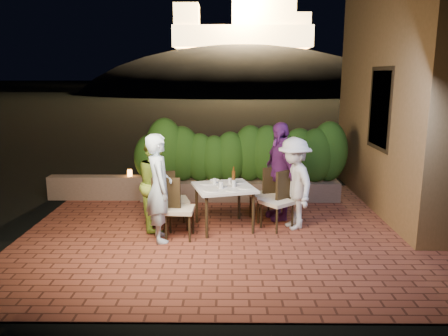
{
  "coord_description": "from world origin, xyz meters",
  "views": [
    {
      "loc": [
        -0.06,
        -6.76,
        2.62
      ],
      "look_at": [
        -0.13,
        0.59,
        1.05
      ],
      "focal_mm": 35.0,
      "sensor_mm": 36.0,
      "label": 1
    }
  ],
  "objects_px": {
    "dining_table": "(224,207)",
    "parapet_lamp": "(130,173)",
    "beer_bottle": "(234,176)",
    "diner_white": "(294,183)",
    "chair_left_back": "(174,200)",
    "diner_green": "(157,183)",
    "diner_purple": "(280,171)",
    "chair_left_front": "(179,208)",
    "chair_right_front": "(277,201)",
    "bowl": "(215,181)",
    "chair_right_back": "(264,194)",
    "diner_blue": "(159,188)"
  },
  "relations": [
    {
      "from": "bowl",
      "to": "chair_right_back",
      "type": "distance_m",
      "value": 0.96
    },
    {
      "from": "diner_blue",
      "to": "diner_green",
      "type": "relative_size",
      "value": 1.08
    },
    {
      "from": "chair_left_front",
      "to": "chair_right_back",
      "type": "bearing_deg",
      "value": 36.19
    },
    {
      "from": "bowl",
      "to": "chair_left_back",
      "type": "xyz_separation_m",
      "value": [
        -0.69,
        -0.26,
        -0.26
      ]
    },
    {
      "from": "chair_left_back",
      "to": "parapet_lamp",
      "type": "relative_size",
      "value": 7.27
    },
    {
      "from": "dining_table",
      "to": "diner_blue",
      "type": "relative_size",
      "value": 0.56
    },
    {
      "from": "chair_left_front",
      "to": "bowl",
      "type": "bearing_deg",
      "value": 56.4
    },
    {
      "from": "dining_table",
      "to": "diner_purple",
      "type": "bearing_deg",
      "value": 28.44
    },
    {
      "from": "beer_bottle",
      "to": "chair_left_front",
      "type": "relative_size",
      "value": 0.32
    },
    {
      "from": "chair_right_front",
      "to": "diner_white",
      "type": "bearing_deg",
      "value": 149.46
    },
    {
      "from": "chair_right_back",
      "to": "diner_white",
      "type": "relative_size",
      "value": 0.61
    },
    {
      "from": "dining_table",
      "to": "chair_left_front",
      "type": "height_order",
      "value": "chair_left_front"
    },
    {
      "from": "chair_left_back",
      "to": "chair_right_front",
      "type": "height_order",
      "value": "chair_left_back"
    },
    {
      "from": "diner_white",
      "to": "parapet_lamp",
      "type": "distance_m",
      "value": 3.7
    },
    {
      "from": "chair_left_front",
      "to": "chair_left_back",
      "type": "height_order",
      "value": "chair_left_back"
    },
    {
      "from": "dining_table",
      "to": "parapet_lamp",
      "type": "height_order",
      "value": "dining_table"
    },
    {
      "from": "chair_left_back",
      "to": "chair_right_back",
      "type": "relative_size",
      "value": 1.05
    },
    {
      "from": "beer_bottle",
      "to": "parapet_lamp",
      "type": "relative_size",
      "value": 2.27
    },
    {
      "from": "chair_left_back",
      "to": "diner_green",
      "type": "distance_m",
      "value": 0.41
    },
    {
      "from": "beer_bottle",
      "to": "diner_white",
      "type": "xyz_separation_m",
      "value": [
        1.04,
        -0.08,
        -0.11
      ]
    },
    {
      "from": "chair_right_front",
      "to": "parapet_lamp",
      "type": "bearing_deg",
      "value": -71.1
    },
    {
      "from": "chair_right_front",
      "to": "parapet_lamp",
      "type": "xyz_separation_m",
      "value": [
        -2.95,
        1.82,
        0.07
      ]
    },
    {
      "from": "bowl",
      "to": "diner_green",
      "type": "relative_size",
      "value": 0.11
    },
    {
      "from": "beer_bottle",
      "to": "diner_purple",
      "type": "bearing_deg",
      "value": 27.07
    },
    {
      "from": "beer_bottle",
      "to": "chair_right_back",
      "type": "height_order",
      "value": "beer_bottle"
    },
    {
      "from": "beer_bottle",
      "to": "diner_white",
      "type": "height_order",
      "value": "diner_white"
    },
    {
      "from": "beer_bottle",
      "to": "chair_left_front",
      "type": "distance_m",
      "value": 1.14
    },
    {
      "from": "chair_right_front",
      "to": "diner_purple",
      "type": "xyz_separation_m",
      "value": [
        0.1,
        0.56,
        0.4
      ]
    },
    {
      "from": "beer_bottle",
      "to": "diner_blue",
      "type": "height_order",
      "value": "diner_blue"
    },
    {
      "from": "chair_right_back",
      "to": "chair_right_front",
      "type": "bearing_deg",
      "value": 92.71
    },
    {
      "from": "chair_right_front",
      "to": "dining_table",
      "type": "bearing_deg",
      "value": -40.03
    },
    {
      "from": "bowl",
      "to": "diner_blue",
      "type": "distance_m",
      "value": 1.2
    },
    {
      "from": "chair_right_front",
      "to": "chair_right_back",
      "type": "distance_m",
      "value": 0.52
    },
    {
      "from": "diner_blue",
      "to": "chair_right_front",
      "type": "bearing_deg",
      "value": -90.18
    },
    {
      "from": "diner_purple",
      "to": "dining_table",
      "type": "bearing_deg",
      "value": -79.01
    },
    {
      "from": "beer_bottle",
      "to": "parapet_lamp",
      "type": "xyz_separation_m",
      "value": [
        -2.2,
        1.7,
        -0.34
      ]
    },
    {
      "from": "bowl",
      "to": "chair_right_back",
      "type": "relative_size",
      "value": 0.18
    },
    {
      "from": "chair_left_front",
      "to": "diner_blue",
      "type": "distance_m",
      "value": 0.48
    },
    {
      "from": "beer_bottle",
      "to": "dining_table",
      "type": "bearing_deg",
      "value": -145.12
    },
    {
      "from": "beer_bottle",
      "to": "chair_left_back",
      "type": "height_order",
      "value": "beer_bottle"
    },
    {
      "from": "dining_table",
      "to": "chair_right_front",
      "type": "bearing_deg",
      "value": -0.66
    },
    {
      "from": "dining_table",
      "to": "chair_left_back",
      "type": "relative_size",
      "value": 0.95
    },
    {
      "from": "dining_table",
      "to": "chair_right_front",
      "type": "xyz_separation_m",
      "value": [
        0.92,
        -0.01,
        0.13
      ]
    },
    {
      "from": "beer_bottle",
      "to": "diner_green",
      "type": "height_order",
      "value": "diner_green"
    },
    {
      "from": "chair_left_back",
      "to": "chair_right_front",
      "type": "distance_m",
      "value": 1.78
    },
    {
      "from": "chair_left_front",
      "to": "parapet_lamp",
      "type": "relative_size",
      "value": 7.18
    },
    {
      "from": "diner_purple",
      "to": "chair_left_front",
      "type": "bearing_deg",
      "value": -77.03
    },
    {
      "from": "chair_right_back",
      "to": "diner_white",
      "type": "xyz_separation_m",
      "value": [
        0.48,
        -0.44,
        0.31
      ]
    },
    {
      "from": "dining_table",
      "to": "chair_right_back",
      "type": "height_order",
      "value": "chair_right_back"
    },
    {
      "from": "diner_green",
      "to": "diner_white",
      "type": "relative_size",
      "value": 1.0
    }
  ]
}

